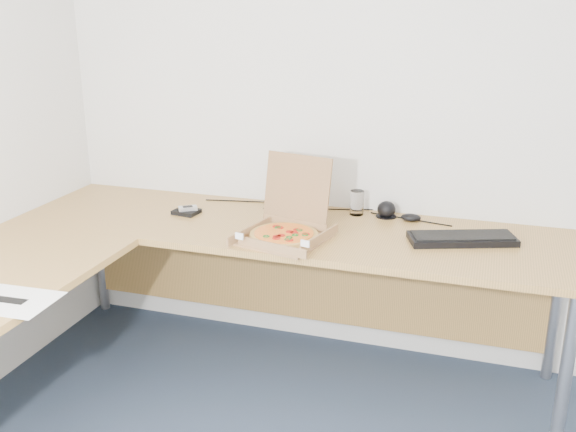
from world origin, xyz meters
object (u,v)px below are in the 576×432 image
(pizza_box, at_px, (285,230))
(wallet, at_px, (186,212))
(drinking_glass, at_px, (357,203))
(desk, at_px, (178,257))
(keyboard, at_px, (462,239))

(pizza_box, distance_m, wallet, 0.59)
(drinking_glass, bearing_deg, pizza_box, -117.12)
(desk, distance_m, pizza_box, 0.46)
(desk, relative_size, keyboard, 5.66)
(pizza_box, distance_m, drinking_glass, 0.48)
(desk, height_order, wallet, wallet)
(pizza_box, relative_size, drinking_glass, 3.21)
(keyboard, bearing_deg, desk, -177.28)
(drinking_glass, bearing_deg, wallet, -162.99)
(pizza_box, height_order, wallet, pizza_box)
(desk, height_order, pizza_box, pizza_box)
(pizza_box, bearing_deg, keyboard, 28.37)
(desk, relative_size, pizza_box, 6.67)
(pizza_box, xyz_separation_m, keyboard, (0.72, 0.19, -0.03))
(desk, distance_m, wallet, 0.49)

